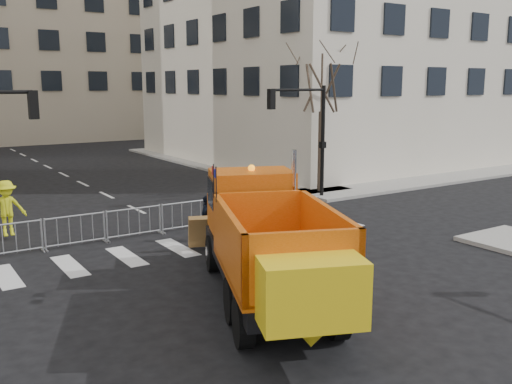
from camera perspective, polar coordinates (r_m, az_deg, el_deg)
ground at (r=15.60m, az=4.74°, el=-9.69°), size 120.00×120.00×0.00m
sidewalk_back at (r=22.59m, az=-8.62°, el=-3.14°), size 64.00×5.00×0.15m
traffic_light_right at (r=27.50m, az=6.68°, el=4.91°), size 0.18×0.18×5.40m
crowd_barriers at (r=21.38m, az=-9.47°, el=-2.64°), size 12.60×0.60×1.10m
street_tree at (r=28.63m, az=6.53°, el=7.25°), size 3.00×3.00×7.50m
plow_truck at (r=14.15m, az=1.16°, el=-4.78°), size 5.90×9.81×3.71m
cop_a at (r=19.00m, az=-0.86°, el=-3.32°), size 0.72×0.64×1.65m
cop_b at (r=19.27m, az=-0.58°, el=-2.61°), size 1.21×1.12×1.98m
cop_c at (r=20.09m, az=-4.90°, el=-2.63°), size 0.99×0.90×1.62m
worker at (r=21.93m, az=-23.65°, el=-1.50°), size 1.31×0.79×1.98m
newspaper_box at (r=24.98m, az=1.86°, el=-0.23°), size 0.50×0.45×1.10m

